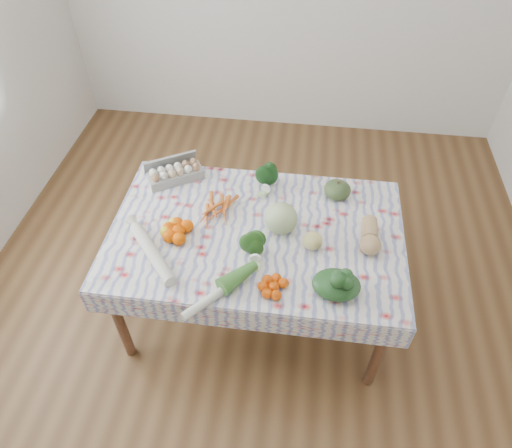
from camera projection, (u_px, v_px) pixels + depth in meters
name	position (u px, v px, depth m)	size (l,w,h in m)	color
ground	(256.00, 307.00, 3.13)	(4.50, 4.50, 0.00)	brown
dining_table	(256.00, 241.00, 2.64)	(1.60, 1.00, 0.75)	brown
tablecloth	(256.00, 232.00, 2.59)	(1.66, 1.06, 0.01)	silver
egg_carton	(175.00, 174.00, 2.86)	(0.34, 0.14, 0.09)	gray
carrot_bunch	(217.00, 209.00, 2.67)	(0.22, 0.20, 0.04)	#D05F1D
kale_bunch	(270.00, 180.00, 2.78)	(0.16, 0.14, 0.14)	#123912
kabocha_squash	(337.00, 190.00, 2.74)	(0.16, 0.16, 0.11)	#3A4E28
cabbage	(281.00, 218.00, 2.52)	(0.18, 0.18, 0.18)	#A0B77A
butternut_squash	(370.00, 235.00, 2.48)	(0.11, 0.25, 0.11)	tan
orange_cluster	(178.00, 231.00, 2.53)	(0.23, 0.23, 0.08)	#E95400
broccoli	(256.00, 249.00, 2.41)	(0.16, 0.16, 0.11)	#214D16
mandarin_cluster	(274.00, 286.00, 2.28)	(0.18, 0.18, 0.06)	#D44704
grapefruit	(313.00, 241.00, 2.46)	(0.11, 0.11, 0.11)	#D1C36F
spinach_bag	(336.00, 285.00, 2.26)	(0.24, 0.19, 0.11)	#163516
daikon	(152.00, 253.00, 2.42)	(0.07, 0.07, 0.48)	beige
leek	(220.00, 292.00, 2.26)	(0.05, 0.05, 0.44)	beige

